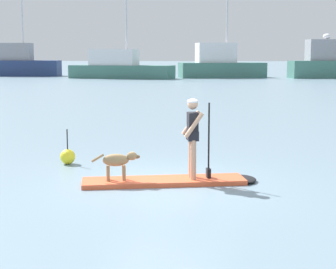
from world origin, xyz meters
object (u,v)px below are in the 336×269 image
(dog, at_px, (118,161))
(marker_buoy, at_px, (68,157))
(moored_boat_far_starboard, at_px, (220,65))
(person_paddler, at_px, (193,132))
(moored_boat_starboard, at_px, (330,64))
(moored_boat_outer, at_px, (19,64))
(moored_boat_center, at_px, (119,67))
(paddleboard, at_px, (175,181))

(dog, xyz_separation_m, marker_buoy, (-1.64, 2.03, -0.31))
(dog, relative_size, moored_boat_far_starboard, 0.10)
(person_paddler, xyz_separation_m, moored_boat_starboard, (13.29, 52.54, 0.55))
(moored_boat_outer, xyz_separation_m, marker_buoy, (20.80, -53.23, -1.35))
(moored_boat_far_starboard, distance_m, marker_buoy, 51.07)
(person_paddler, relative_size, moored_boat_outer, 0.14)
(dog, xyz_separation_m, moored_boat_center, (-8.84, 49.82, 0.71))
(moored_boat_far_starboard, bearing_deg, moored_boat_outer, 174.61)
(person_paddler, height_order, moored_boat_far_starboard, moored_boat_far_starboard)
(moored_boat_center, height_order, marker_buoy, moored_boat_center)
(dog, relative_size, marker_buoy, 1.15)
(marker_buoy, bearing_deg, dog, -51.07)
(moored_boat_center, relative_size, moored_boat_far_starboard, 1.17)
(moored_boat_outer, distance_m, moored_boat_far_starboard, 24.93)
(person_paddler, xyz_separation_m, moored_boat_far_starboard, (0.84, 52.59, 0.41))
(marker_buoy, bearing_deg, moored_boat_far_starboard, 85.48)
(moored_boat_outer, height_order, moored_boat_far_starboard, moored_boat_outer)
(moored_boat_outer, bearing_deg, moored_boat_far_starboard, -5.39)
(dog, distance_m, marker_buoy, 2.62)
(paddleboard, xyz_separation_m, person_paddler, (0.38, 0.08, 1.03))
(dog, height_order, moored_boat_far_starboard, moored_boat_far_starboard)
(person_paddler, distance_m, moored_boat_starboard, 54.20)
(moored_boat_far_starboard, bearing_deg, marker_buoy, -94.52)
(paddleboard, distance_m, marker_buoy, 3.32)
(moored_boat_center, distance_m, moored_boat_far_starboard, 11.65)
(moored_boat_center, distance_m, marker_buoy, 48.34)
(person_paddler, height_order, moored_boat_outer, moored_boat_outer)
(dog, height_order, moored_boat_starboard, moored_boat_starboard)
(paddleboard, bearing_deg, marker_buoy, 147.51)
(moored_boat_starboard, xyz_separation_m, marker_buoy, (-16.47, -50.84, -1.44))
(moored_boat_outer, bearing_deg, paddleboard, -66.79)
(dog, bearing_deg, paddleboard, 11.98)
(marker_buoy, bearing_deg, person_paddler, -28.12)
(moored_boat_outer, bearing_deg, moored_boat_center, -21.83)
(person_paddler, distance_m, moored_boat_center, 50.57)
(paddleboard, height_order, person_paddler, person_paddler)
(person_paddler, distance_m, marker_buoy, 3.71)
(moored_boat_outer, bearing_deg, dog, -67.90)
(person_paddler, xyz_separation_m, marker_buoy, (-3.18, 1.70, -0.89))
(person_paddler, distance_m, moored_boat_far_starboard, 52.60)
(dog, height_order, marker_buoy, marker_buoy)
(marker_buoy, bearing_deg, moored_boat_outer, 111.34)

